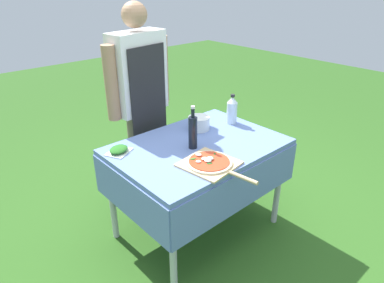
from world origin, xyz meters
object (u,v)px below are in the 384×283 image
at_px(prep_table, 198,156).
at_px(person_cook, 140,93).
at_px(pizza_on_peel, 210,163).
at_px(mixing_tub, 199,123).
at_px(water_bottle, 232,110).
at_px(oil_bottle, 193,132).
at_px(herb_container, 119,150).

bearing_deg(prep_table, person_cook, 92.64).
bearing_deg(pizza_on_peel, person_cook, 75.12).
relative_size(person_cook, pizza_on_peel, 3.17).
distance_m(person_cook, mixing_tub, 0.52).
bearing_deg(mixing_tub, water_bottle, -16.07).
height_order(prep_table, water_bottle, water_bottle).
relative_size(prep_table, mixing_tub, 7.22).
bearing_deg(water_bottle, prep_table, -166.97).
relative_size(pizza_on_peel, mixing_tub, 3.17).
xyz_separation_m(oil_bottle, herb_container, (-0.40, 0.27, -0.10)).
bearing_deg(oil_bottle, person_cook, 87.31).
distance_m(person_cook, oil_bottle, 0.65).
relative_size(oil_bottle, mixing_tub, 1.84).
bearing_deg(prep_table, herb_container, 150.59).
bearing_deg(pizza_on_peel, mixing_tub, 46.49).
relative_size(pizza_on_peel, oil_bottle, 1.73).
relative_size(prep_table, person_cook, 0.72).
relative_size(pizza_on_peel, water_bottle, 2.20).
bearing_deg(person_cook, pizza_on_peel, 75.27).
height_order(person_cook, water_bottle, person_cook).
distance_m(prep_table, herb_container, 0.54).
height_order(person_cook, mixing_tub, person_cook).
height_order(water_bottle, herb_container, water_bottle).
xyz_separation_m(pizza_on_peel, oil_bottle, (0.08, 0.25, 0.10)).
bearing_deg(herb_container, mixing_tub, -6.85).
bearing_deg(prep_table, oil_bottle, -168.15).
height_order(pizza_on_peel, oil_bottle, oil_bottle).
bearing_deg(pizza_on_peel, herb_container, 114.15).
bearing_deg(oil_bottle, herb_container, 145.87).
bearing_deg(pizza_on_peel, water_bottle, 23.65).
relative_size(water_bottle, mixing_tub, 1.44).
bearing_deg(herb_container, pizza_on_peel, -57.97).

